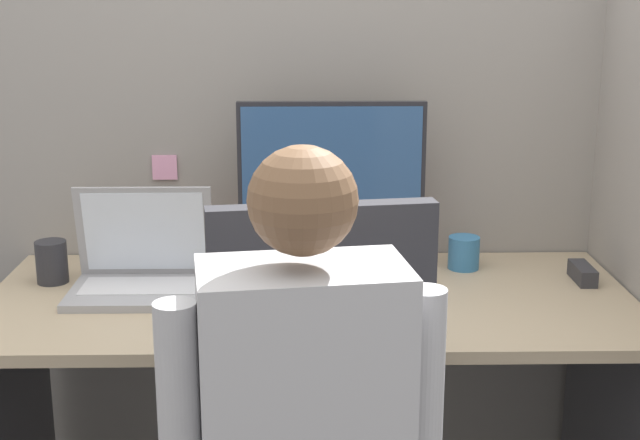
# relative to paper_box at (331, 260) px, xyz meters

# --- Properties ---
(cubicle_panel_back) EXTENTS (2.16, 0.05, 1.68)m
(cubicle_panel_back) POSITION_rel_paper_box_xyz_m (-0.06, 0.19, 0.10)
(cubicle_panel_back) COLOR gray
(cubicle_panel_back) RESTS_ON ground
(desk) EXTENTS (1.66, 0.74, 0.71)m
(desk) POSITION_rel_paper_box_xyz_m (-0.06, -0.21, -0.19)
(desk) COLOR tan
(desk) RESTS_ON ground
(paper_box) EXTENTS (0.36, 0.23, 0.06)m
(paper_box) POSITION_rel_paper_box_xyz_m (0.00, 0.00, 0.00)
(paper_box) COLOR red
(paper_box) RESTS_ON desk
(monitor) EXTENTS (0.51, 0.18, 0.41)m
(monitor) POSITION_rel_paper_box_xyz_m (0.00, 0.00, 0.24)
(monitor) COLOR #232328
(monitor) RESTS_ON paper_box
(laptop) EXTENTS (0.36, 0.26, 0.27)m
(laptop) POSITION_rel_paper_box_xyz_m (-0.50, -0.17, 0.02)
(laptop) COLOR #99999E
(laptop) RESTS_ON desk
(mouse) EXTENTS (0.06, 0.05, 0.03)m
(mouse) POSITION_rel_paper_box_xyz_m (-0.25, -0.29, -0.01)
(mouse) COLOR gray
(mouse) RESTS_ON desk
(stapler) EXTENTS (0.05, 0.13, 0.04)m
(stapler) POSITION_rel_paper_box_xyz_m (0.67, -0.11, -0.01)
(stapler) COLOR #2D2D33
(stapler) RESTS_ON desk
(carrot_toy) EXTENTS (0.04, 0.12, 0.04)m
(carrot_toy) POSITION_rel_paper_box_xyz_m (0.04, -0.43, -0.01)
(carrot_toy) COLOR orange
(carrot_toy) RESTS_ON desk
(coffee_mug) EXTENTS (0.09, 0.09, 0.09)m
(coffee_mug) POSITION_rel_paper_box_xyz_m (0.37, 0.01, 0.02)
(coffee_mug) COLOR teal
(coffee_mug) RESTS_ON desk
(pen_cup) EXTENTS (0.08, 0.08, 0.11)m
(pen_cup) POSITION_rel_paper_box_xyz_m (-0.75, -0.09, 0.03)
(pen_cup) COLOR #28282D
(pen_cup) RESTS_ON desk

